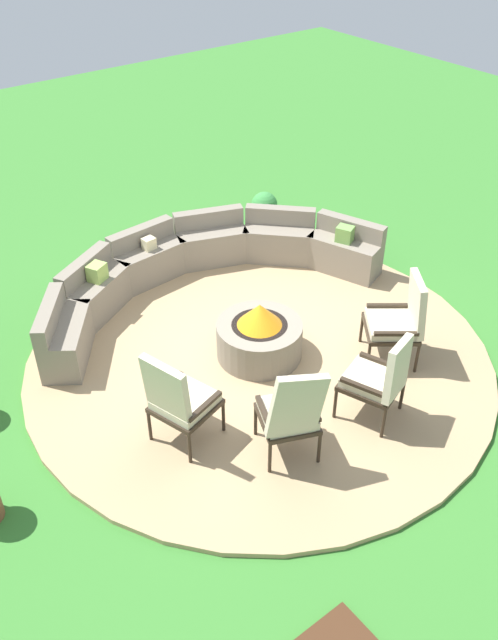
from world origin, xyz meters
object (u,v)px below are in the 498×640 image
at_px(lounge_chair_front_right, 291,412).
at_px(curved_stone_bench, 197,267).
at_px(potted_plant_4, 264,211).
at_px(lounge_chair_front_left, 178,399).
at_px(lounge_chair_back_left, 380,377).
at_px(fire_pit, 259,336).
at_px(lounge_chair_back_right, 400,318).

bearing_deg(lounge_chair_front_right, curved_stone_bench, 95.15).
relative_size(curved_stone_bench, potted_plant_4, 7.14).
relative_size(lounge_chair_front_left, potted_plant_4, 1.70).
height_order(lounge_chair_front_right, lounge_chair_back_left, lounge_chair_front_right).
height_order(curved_stone_bench, lounge_chair_front_left, lounge_chair_front_left).
xyz_separation_m(fire_pit, lounge_chair_back_right, (1.26, -1.01, 0.27)).
relative_size(lounge_chair_back_left, potted_plant_4, 1.58).
relative_size(curved_stone_bench, lounge_chair_front_left, 4.19).
bearing_deg(lounge_chair_front_left, potted_plant_4, 114.17).
xyz_separation_m(fire_pit, lounge_chair_back_left, (0.34, -1.57, 0.26)).
relative_size(fire_pit, lounge_chair_front_right, 0.86).
distance_m(curved_stone_bench, lounge_chair_back_left, 3.25).
height_order(lounge_chair_front_left, potted_plant_4, lounge_chair_front_left).
bearing_deg(lounge_chair_back_right, lounge_chair_front_left, 119.20).
distance_m(lounge_chair_back_left, lounge_chair_back_right, 1.08).
xyz_separation_m(lounge_chair_back_left, lounge_chair_back_right, (0.92, 0.56, 0.01)).
xyz_separation_m(lounge_chair_front_right, potted_plant_4, (2.74, 3.84, -0.28)).
xyz_separation_m(curved_stone_bench, lounge_chair_front_left, (-1.73, -2.28, 0.26)).
distance_m(lounge_chair_front_left, lounge_chair_back_left, 2.07).
bearing_deg(lounge_chair_front_left, fire_pit, 95.51).
bearing_deg(lounge_chair_back_right, potted_plant_4, 25.15).
relative_size(lounge_chair_front_left, lounge_chair_front_right, 0.97).
bearing_deg(lounge_chair_back_left, lounge_chair_front_left, 132.34).
bearing_deg(potted_plant_4, lounge_chair_back_right, -102.24).
bearing_deg(curved_stone_bench, lounge_chair_front_left, -127.21).
relative_size(fire_pit, curved_stone_bench, 0.21).
height_order(lounge_chair_front_left, lounge_chair_front_right, lounge_chair_front_right).
height_order(fire_pit, lounge_chair_back_right, lounge_chair_back_right).
bearing_deg(curved_stone_bench, lounge_chair_back_right, -69.20).
bearing_deg(lounge_chair_front_right, potted_plant_4, 77.24).
bearing_deg(lounge_chair_front_left, lounge_chair_front_right, 25.66).
distance_m(curved_stone_bench, lounge_chair_front_right, 3.27).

